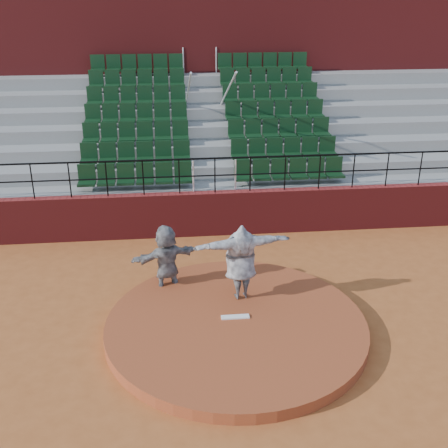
{
  "coord_description": "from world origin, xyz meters",
  "views": [
    {
      "loc": [
        -1.27,
        -9.9,
        6.87
      ],
      "look_at": [
        0.0,
        2.5,
        1.4
      ],
      "focal_mm": 45.0,
      "sensor_mm": 36.0,
      "label": 1
    }
  ],
  "objects": [
    {
      "name": "boundary_wall",
      "position": [
        0.0,
        5.0,
        0.65
      ],
      "size": [
        24.0,
        0.3,
        1.3
      ],
      "primitive_type": "cube",
      "color": "maroon",
      "rests_on": "ground"
    },
    {
      "name": "wall_railing",
      "position": [
        0.0,
        5.0,
        2.03
      ],
      "size": [
        24.04,
        0.05,
        1.03
      ],
      "color": "black",
      "rests_on": "boundary_wall"
    },
    {
      "name": "press_box_facade",
      "position": [
        0.0,
        12.6,
        3.55
      ],
      "size": [
        24.0,
        3.0,
        7.1
      ],
      "primitive_type": "cube",
      "color": "maroon",
      "rests_on": "ground"
    },
    {
      "name": "pitchers_mound",
      "position": [
        0.0,
        0.0,
        0.12
      ],
      "size": [
        5.5,
        5.5,
        0.25
      ],
      "primitive_type": "cylinder",
      "color": "#954121",
      "rests_on": "ground"
    },
    {
      "name": "fielder",
      "position": [
        -1.42,
        1.78,
        0.86
      ],
      "size": [
        1.68,
        1.0,
        1.73
      ],
      "primitive_type": "imported",
      "rotation": [
        0.0,
        0.0,
        3.47
      ],
      "color": "black",
      "rests_on": "ground"
    },
    {
      "name": "pitcher",
      "position": [
        0.22,
        1.0,
        1.14
      ],
      "size": [
        2.24,
        0.91,
        1.77
      ],
      "primitive_type": "imported",
      "rotation": [
        0.0,
        0.0,
        3.29
      ],
      "color": "black",
      "rests_on": "pitchers_mound"
    },
    {
      "name": "seating_deck",
      "position": [
        0.0,
        8.65,
        1.44
      ],
      "size": [
        24.0,
        5.97,
        4.63
      ],
      "color": "gray",
      "rests_on": "ground"
    },
    {
      "name": "ground",
      "position": [
        0.0,
        0.0,
        0.0
      ],
      "size": [
        90.0,
        90.0,
        0.0
      ],
      "primitive_type": "plane",
      "color": "#A65525",
      "rests_on": "ground"
    },
    {
      "name": "pitching_rubber",
      "position": [
        0.0,
        0.15,
        0.27
      ],
      "size": [
        0.6,
        0.15,
        0.03
      ],
      "primitive_type": "cube",
      "color": "white",
      "rests_on": "pitchers_mound"
    }
  ]
}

